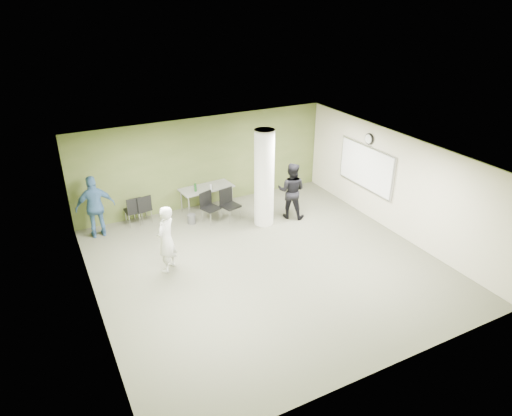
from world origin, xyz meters
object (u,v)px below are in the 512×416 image
folding_table (206,189)px  chair_back_left (134,209)px  woman_white (166,239)px  man_black (291,191)px  man_blue (95,207)px

folding_table → chair_back_left: folding_table is taller
woman_white → man_black: 4.25m
man_black → folding_table: bearing=3.6°
chair_back_left → man_blue: bearing=5.6°
chair_back_left → man_black: (4.27, -1.58, 0.33)m
chair_back_left → man_black: 4.57m
woman_white → man_black: size_ratio=0.99×
folding_table → woman_white: size_ratio=0.99×
folding_table → man_black: man_black is taller
chair_back_left → woman_white: woman_white is taller
man_black → man_blue: size_ratio=0.96×
chair_back_left → man_black: man_black is taller
chair_back_left → woman_white: bearing=89.8°
folding_table → chair_back_left: (-2.21, 0.02, -0.19)m
man_blue → man_black: bearing=166.5°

